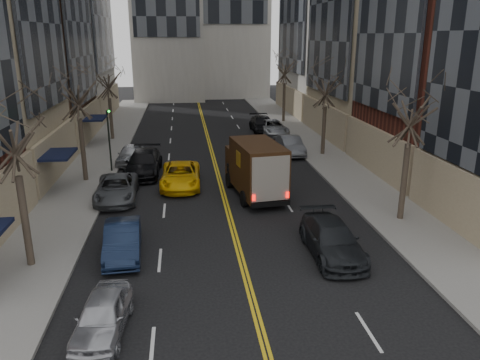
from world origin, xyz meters
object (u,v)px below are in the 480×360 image
object	(u,v)px
taxi	(181,175)
pedestrian	(229,175)
observer_sedan	(332,239)
ups_truck	(255,169)

from	to	relation	value
taxi	pedestrian	distance (m)	3.09
observer_sedan	taxi	size ratio (longest dim) A/B	0.96
ups_truck	pedestrian	distance (m)	2.62
pedestrian	taxi	bearing A→B (deg)	65.65
ups_truck	taxi	world-z (taller)	ups_truck
observer_sedan	ups_truck	bearing A→B (deg)	104.58
observer_sedan	taxi	distance (m)	12.50
observer_sedan	taxi	bearing A→B (deg)	121.84
ups_truck	observer_sedan	size ratio (longest dim) A/B	1.26
ups_truck	pedestrian	world-z (taller)	ups_truck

